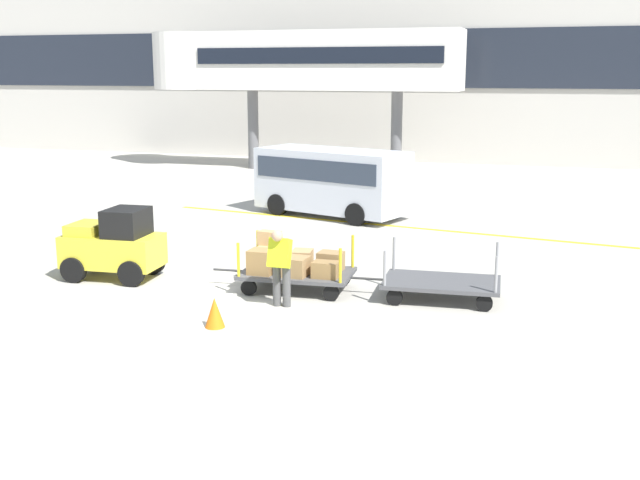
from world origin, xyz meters
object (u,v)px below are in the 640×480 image
Objects in this scene: shuttle_van at (332,177)px; baggage_handler at (280,264)px; baggage_tug at (114,245)px; safety_cone_near at (215,312)px; baggage_cart_lead at (293,265)px; baggage_cart_middle at (441,283)px.

baggage_handler is at bearing -79.22° from shuttle_van.
baggage_tug is 4.31m from safety_cone_near.
baggage_handler is at bearing -82.56° from baggage_cart_lead.
baggage_tug is 0.71× the size of baggage_cart_lead.
baggage_cart_middle is 9.49m from shuttle_van.
baggage_handler is 1.75m from safety_cone_near.
baggage_tug is at bearing -176.01° from baggage_cart_lead.
safety_cone_near is at bearing -34.29° from baggage_tug.
baggage_tug is 0.71× the size of baggage_cart_middle.
shuttle_van is at bearing 100.78° from baggage_handler.
baggage_cart_middle is 4.64m from safety_cone_near.
baggage_cart_lead is 2.76m from safety_cone_near.
baggage_tug reaches higher than baggage_handler.
baggage_cart_middle is at bearing 39.09° from safety_cone_near.
baggage_tug reaches higher than baggage_cart_lead.
shuttle_van is (-1.67, 8.41, 0.70)m from baggage_cart_lead.
baggage_tug reaches higher than safety_cone_near.
baggage_cart_lead is 1.26m from baggage_handler.
shuttle_van reaches higher than baggage_tug.
baggage_cart_lead reaches higher than safety_cone_near.
baggage_tug is at bearing -175.86° from baggage_cart_middle.
baggage_tug is 4.10m from baggage_cart_lead.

